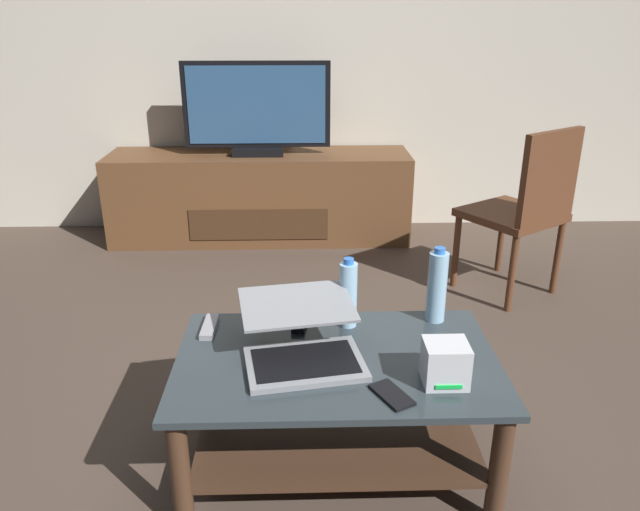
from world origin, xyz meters
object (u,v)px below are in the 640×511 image
at_px(media_cabinet, 260,196).
at_px(dining_chair, 526,206).
at_px(router_box, 445,363).
at_px(soundbar_remote, 210,327).
at_px(laptop, 302,339).
at_px(water_bottle_far, 437,286).
at_px(cell_phone, 392,395).
at_px(television, 257,111).
at_px(tv_remote, 301,321).
at_px(water_bottle_near, 348,294).
at_px(coffee_table, 336,393).

distance_m(media_cabinet, dining_chair, 1.75).
relative_size(router_box, soundbar_remote, 0.81).
relative_size(laptop, water_bottle_far, 1.63).
xyz_separation_m(cell_phone, soundbar_remote, (-0.58, 0.41, 0.01)).
xyz_separation_m(television, cell_phone, (0.53, -2.47, -0.43)).
bearing_deg(tv_remote, laptop, -79.69).
xyz_separation_m(dining_chair, router_box, (-0.74, -1.46, -0.02)).
xyz_separation_m(water_bottle_far, soundbar_remote, (-0.79, -0.05, -0.12)).
height_order(router_box, tv_remote, router_box).
distance_m(television, soundbar_remote, 2.10).
bearing_deg(soundbar_remote, media_cabinet, 90.36).
height_order(media_cabinet, water_bottle_far, water_bottle_far).
distance_m(laptop, soundbar_remote, 0.37).
bearing_deg(water_bottle_near, soundbar_remote, -177.69).
xyz_separation_m(media_cabinet, laptop, (0.28, -2.26, 0.20)).
height_order(television, tv_remote, television).
height_order(coffee_table, water_bottle_near, water_bottle_near).
height_order(laptop, cell_phone, laptop).
xyz_separation_m(laptop, router_box, (0.42, -0.15, 0.00)).
xyz_separation_m(tv_remote, soundbar_remote, (-0.32, -0.04, 0.00)).
bearing_deg(television, laptop, -82.95).
bearing_deg(television, dining_chair, -32.99).
bearing_deg(cell_phone, television, 74.68).
relative_size(coffee_table, tv_remote, 6.39).
bearing_deg(soundbar_remote, television, 90.35).
distance_m(coffee_table, cell_phone, 0.29).
height_order(media_cabinet, laptop, laptop).
relative_size(coffee_table, television, 1.10).
relative_size(coffee_table, laptop, 2.28).
distance_m(water_bottle_near, tv_remote, 0.20).
bearing_deg(tv_remote, dining_chair, 52.81).
xyz_separation_m(coffee_table, laptop, (-0.11, 0.01, 0.20)).
distance_m(media_cabinet, router_box, 2.53).
distance_m(dining_chair, soundbar_remote, 1.86).
bearing_deg(media_cabinet, coffee_table, -80.33).
height_order(tv_remote, soundbar_remote, same).
distance_m(coffee_table, laptop, 0.23).
xyz_separation_m(water_bottle_far, cell_phone, (-0.22, -0.46, -0.13)).
height_order(television, soundbar_remote, television).
xyz_separation_m(coffee_table, water_bottle_far, (0.36, 0.25, 0.26)).
bearing_deg(cell_phone, laptop, 111.58).
distance_m(media_cabinet, tv_remote, 2.06).
height_order(laptop, water_bottle_far, water_bottle_far).
xyz_separation_m(media_cabinet, water_bottle_far, (0.75, -2.03, 0.26)).
relative_size(media_cabinet, cell_phone, 14.10).
relative_size(coffee_table, soundbar_remote, 6.39).
bearing_deg(coffee_table, cell_phone, -55.30).
bearing_deg(water_bottle_far, media_cabinet, 110.32).
distance_m(water_bottle_far, soundbar_remote, 0.80).
height_order(television, router_box, television).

